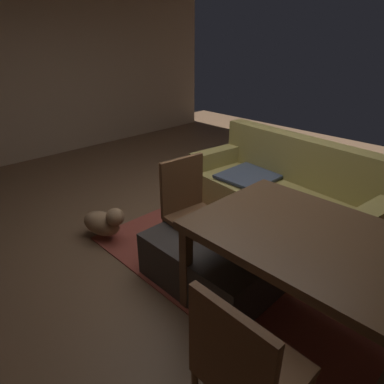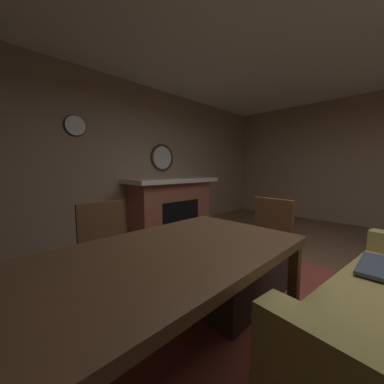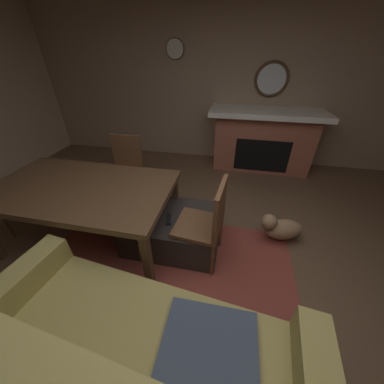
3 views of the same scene
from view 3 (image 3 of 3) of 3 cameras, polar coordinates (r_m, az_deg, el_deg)
The scene contains 13 objects.
floor at distance 2.21m, azimuth 3.67°, elevation -25.39°, with size 9.02×9.02×0.00m, color brown.
wall_back_fireplace_side at distance 4.31m, azimuth 11.32°, elevation 26.55°, with size 7.91×0.12×2.81m, color #9E846B.
area_rug at distance 2.25m, azimuth -9.36°, elevation -23.89°, with size 2.60×2.00×0.01m, color brown.
fireplace at distance 4.16m, azimuth 18.13°, elevation 12.99°, with size 1.89×0.76×1.06m.
round_wall_mirror at distance 4.24m, azimuth 20.28°, elevation 26.17°, with size 0.56×0.05×0.56m.
couch at distance 1.68m, azimuth -14.68°, elevation -37.82°, with size 2.17×1.07×0.91m.
ottoman_coffee_table at distance 2.47m, azimuth -5.01°, elevation -9.83°, with size 1.03×0.71×0.40m, color #2D2826.
tv_remote at distance 2.28m, azimuth -6.12°, elevation -7.17°, with size 0.05×0.16×0.02m, color black.
dining_table at distance 2.48m, azimuth -27.12°, elevation 0.05°, with size 1.83×1.04×0.74m.
dining_chair_west at distance 2.09m, azimuth 4.14°, elevation -7.46°, with size 0.48×0.48×0.93m.
dining_chair_south at distance 3.20m, azimuth -17.30°, elevation 6.72°, with size 0.45×0.45×0.93m.
small_dog at distance 2.69m, azimuth 22.41°, elevation -8.79°, with size 0.51×0.34×0.33m.
wall_clock at distance 4.34m, azimuth -4.51°, elevation 33.56°, with size 0.32×0.03×0.32m.
Camera 3 is at (-0.10, 1.14, 1.89)m, focal length 20.16 mm.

